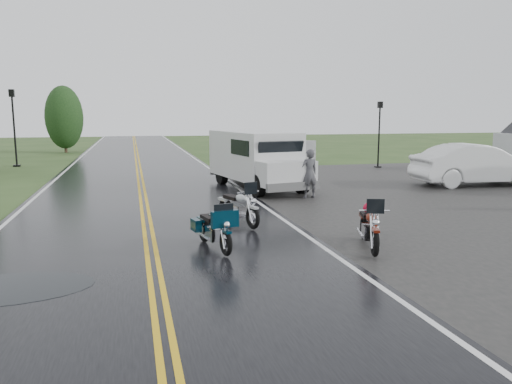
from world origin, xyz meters
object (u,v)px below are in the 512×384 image
at_px(person_at_van, 309,174).
at_px(motorcycle_silver, 253,209).
at_px(motorcycle_red, 375,231).
at_px(lamp_post_far_right, 379,135).
at_px(motorcycle_teal, 226,233).
at_px(van_white, 258,165).
at_px(sedan_white, 476,165).
at_px(lamp_post_far_left, 14,128).

bearing_deg(person_at_van, motorcycle_silver, 48.09).
xyz_separation_m(motorcycle_red, lamp_post_far_right, (8.67, 16.43, 1.28)).
bearing_deg(motorcycle_silver, person_at_van, 36.87).
bearing_deg(person_at_van, motorcycle_teal, 50.89).
bearing_deg(lamp_post_far_right, motorcycle_teal, -126.81).
relative_size(motorcycle_red, lamp_post_far_right, 0.54).
xyz_separation_m(motorcycle_red, van_white, (-0.45, 8.18, 0.59)).
relative_size(van_white, person_at_van, 3.44).
bearing_deg(sedan_white, van_white, 98.52).
relative_size(motorcycle_red, sedan_white, 0.38).
height_order(motorcycle_teal, motorcycle_silver, motorcycle_silver).
bearing_deg(person_at_van, sedan_white, -176.81).
relative_size(motorcycle_silver, sedan_white, 0.39).
distance_m(motorcycle_silver, lamp_post_far_left, 21.34).
bearing_deg(motorcycle_teal, lamp_post_far_right, 41.74).
bearing_deg(lamp_post_far_left, van_white, -51.83).
bearing_deg(van_white, motorcycle_red, -97.83).
height_order(person_at_van, sedan_white, person_at_van).
distance_m(motorcycle_red, sedan_white, 12.87).
bearing_deg(sedan_white, motorcycle_silver, 121.83).
distance_m(motorcycle_silver, sedan_white, 12.62).
height_order(sedan_white, lamp_post_far_right, lamp_post_far_right).
bearing_deg(van_white, lamp_post_far_left, 117.16).
bearing_deg(motorcycle_teal, lamp_post_far_left, 100.00).
height_order(motorcycle_silver, lamp_post_far_right, lamp_post_far_right).
height_order(motorcycle_red, motorcycle_silver, motorcycle_silver).
bearing_deg(sedan_white, motorcycle_teal, 127.62).
distance_m(motorcycle_teal, lamp_post_far_left, 22.95).
height_order(van_white, sedan_white, van_white).
xyz_separation_m(motorcycle_teal, lamp_post_far_right, (11.70, 15.63, 1.32)).
height_order(van_white, lamp_post_far_right, lamp_post_far_right).
bearing_deg(motorcycle_teal, motorcycle_silver, 52.04).
bearing_deg(person_at_van, van_white, -27.09).
bearing_deg(sedan_white, person_at_van, 103.99).
xyz_separation_m(van_white, lamp_post_far_left, (-10.95, 13.93, 1.05)).
bearing_deg(motorcycle_red, motorcycle_silver, 139.44).
distance_m(person_at_van, sedan_white, 8.13).
bearing_deg(motorcycle_silver, van_white, 56.49).
relative_size(sedan_white, lamp_post_far_left, 1.19).
bearing_deg(motorcycle_silver, motorcycle_red, -76.05).
xyz_separation_m(van_white, lamp_post_far_right, (9.12, 8.24, 0.69)).
bearing_deg(motorcycle_red, lamp_post_far_right, 79.93).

